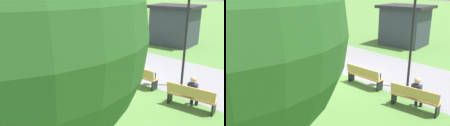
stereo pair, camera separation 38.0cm
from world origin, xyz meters
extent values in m
plane|color=#54843D|center=(0.00, 0.00, 0.00)|extent=(120.00, 120.00, 0.00)
cube|color=gray|center=(0.00, 2.38, 0.00)|extent=(27.76, 4.41, 0.01)
cube|color=tan|center=(-6.48, -0.91, 0.45)|extent=(1.74, 0.89, 0.04)
cube|color=tan|center=(-6.54, -1.10, 0.69)|extent=(1.65, 0.56, 0.40)
cube|color=black|center=(-7.24, -0.69, 0.21)|extent=(0.16, 0.38, 0.43)
cylinder|color=black|center=(-7.23, -0.67, 0.61)|extent=(0.05, 0.05, 0.30)
cube|color=black|center=(-5.73, -1.12, 0.21)|extent=(0.16, 0.38, 0.43)
cylinder|color=black|center=(-5.73, -1.10, 0.61)|extent=(0.05, 0.05, 0.30)
cube|color=tan|center=(-3.92, -0.33, 0.45)|extent=(1.74, 0.71, 0.04)
cube|color=tan|center=(-3.96, -0.53, 0.69)|extent=(1.68, 0.38, 0.40)
cube|color=black|center=(-4.70, -0.20, 0.21)|extent=(0.12, 0.38, 0.43)
cylinder|color=black|center=(-4.69, -0.18, 0.61)|extent=(0.05, 0.05, 0.30)
cube|color=black|center=(-3.15, -0.46, 0.21)|extent=(0.12, 0.38, 0.43)
cylinder|color=black|center=(-3.15, -0.44, 0.61)|extent=(0.05, 0.05, 0.30)
cube|color=tan|center=(-1.31, -0.04, 0.45)|extent=(1.71, 0.53, 0.04)
cube|color=tan|center=(-1.32, -0.24, 0.69)|extent=(1.69, 0.20, 0.40)
cube|color=black|center=(-2.10, 0.01, 0.21)|extent=(0.08, 0.38, 0.43)
cylinder|color=black|center=(-2.09, 0.03, 0.61)|extent=(0.05, 0.05, 0.30)
cube|color=black|center=(-0.53, -0.08, 0.21)|extent=(0.08, 0.38, 0.43)
cylinder|color=black|center=(-0.53, -0.06, 0.61)|extent=(0.05, 0.05, 0.30)
cube|color=tan|center=(1.31, -0.04, 0.45)|extent=(1.71, 0.53, 0.04)
cube|color=tan|center=(1.32, -0.24, 0.69)|extent=(1.69, 0.20, 0.40)
cube|color=black|center=(0.53, -0.08, 0.21)|extent=(0.08, 0.38, 0.43)
cylinder|color=black|center=(0.53, -0.06, 0.61)|extent=(0.05, 0.05, 0.30)
cube|color=black|center=(2.10, 0.01, 0.21)|extent=(0.08, 0.38, 0.43)
cylinder|color=black|center=(2.09, 0.03, 0.61)|extent=(0.05, 0.05, 0.30)
cube|color=tan|center=(3.92, -0.33, 0.45)|extent=(1.74, 0.71, 0.04)
cube|color=tan|center=(3.96, -0.53, 0.69)|extent=(1.68, 0.38, 0.40)
cube|color=black|center=(3.15, -0.46, 0.21)|extent=(0.12, 0.38, 0.43)
cylinder|color=black|center=(3.15, -0.44, 0.61)|extent=(0.05, 0.05, 0.30)
cube|color=black|center=(4.70, -0.20, 0.21)|extent=(0.12, 0.38, 0.43)
cylinder|color=black|center=(4.69, -0.18, 0.61)|extent=(0.05, 0.05, 0.30)
cube|color=#2D3347|center=(3.94, -0.35, 0.70)|extent=(0.35, 0.25, 0.50)
sphere|color=tan|center=(3.94, -0.33, 1.09)|extent=(0.22, 0.22, 0.22)
cylinder|color=#23232D|center=(3.82, -0.18, 0.43)|extent=(0.19, 0.38, 0.13)
cylinder|color=#23232D|center=(3.79, -0.01, 0.21)|extent=(0.13, 0.13, 0.43)
cylinder|color=#23232D|center=(4.00, -0.15, 0.43)|extent=(0.19, 0.38, 0.13)
cylinder|color=#23232D|center=(3.97, 0.02, 0.21)|extent=(0.13, 0.13, 0.43)
sphere|color=#285B23|center=(5.02, -6.67, 3.66)|extent=(2.88, 2.88, 2.88)
cylinder|color=black|center=(2.62, 1.25, 1.96)|extent=(0.10, 0.10, 3.92)
cylinder|color=black|center=(-7.96, -0.67, 0.38)|extent=(0.46, 0.46, 0.77)
cube|color=#38424C|center=(-2.01, 7.78, 1.32)|extent=(3.15, 2.74, 2.64)
cube|color=#28282D|center=(-2.01, 7.78, 2.74)|extent=(3.71, 3.30, 0.20)
camera|label=1|loc=(7.65, -7.76, 4.17)|focal=39.32mm
camera|label=2|loc=(7.91, -7.48, 4.17)|focal=39.32mm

